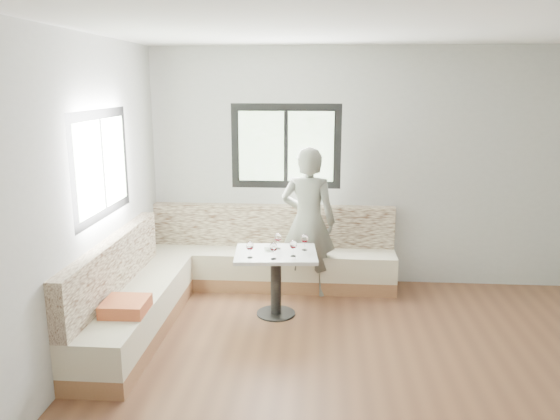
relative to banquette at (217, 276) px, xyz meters
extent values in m
cube|color=brown|center=(1.59, -1.63, -0.33)|extent=(5.00, 5.00, 0.01)
cube|color=white|center=(1.59, -1.63, 2.47)|extent=(5.00, 5.00, 0.01)
cube|color=#B7B7B2|center=(1.59, 0.87, 1.07)|extent=(5.00, 0.01, 2.80)
cube|color=#B7B7B2|center=(-0.91, -1.63, 1.07)|extent=(0.01, 5.00, 2.80)
cube|color=black|center=(0.69, 0.86, 1.32)|extent=(1.30, 0.02, 1.00)
cube|color=black|center=(-0.90, -0.73, 1.32)|extent=(0.02, 1.30, 1.00)
cube|color=#9A6741|center=(0.54, 0.60, -0.25)|extent=(2.90, 0.55, 0.16)
cube|color=beige|center=(0.54, 0.60, -0.03)|extent=(2.90, 0.55, 0.29)
cube|color=#F5E7C4|center=(0.54, 0.80, 0.37)|extent=(2.90, 0.14, 0.50)
cube|color=#9A6741|center=(-0.64, -0.80, -0.25)|extent=(0.55, 2.25, 0.16)
cube|color=beige|center=(-0.64, -0.80, -0.03)|extent=(0.55, 2.25, 0.29)
cube|color=#F5E7C4|center=(-0.84, -0.80, 0.37)|extent=(0.14, 2.25, 0.50)
cube|color=#AF6420|center=(-0.55, -1.29, 0.17)|extent=(0.38, 0.38, 0.11)
cylinder|color=black|center=(0.66, -0.22, -0.32)|extent=(0.41, 0.41, 0.02)
cylinder|color=black|center=(0.66, -0.22, -0.01)|extent=(0.11, 0.11, 0.65)
cube|color=silver|center=(0.66, -0.22, 0.33)|extent=(0.88, 0.71, 0.04)
imported|color=slate|center=(0.97, 0.43, 0.52)|extent=(0.68, 0.51, 1.70)
cylinder|color=white|center=(0.58, -0.14, 0.37)|extent=(0.10, 0.10, 0.04)
sphere|color=black|center=(0.60, -0.13, 0.38)|extent=(0.02, 0.02, 0.02)
sphere|color=black|center=(0.57, -0.13, 0.38)|extent=(0.02, 0.02, 0.02)
sphere|color=black|center=(0.58, -0.15, 0.38)|extent=(0.02, 0.02, 0.02)
cylinder|color=white|center=(0.42, -0.42, 0.36)|extent=(0.06, 0.06, 0.01)
cylinder|color=white|center=(0.42, -0.42, 0.39)|extent=(0.01, 0.01, 0.07)
ellipsoid|color=white|center=(0.42, -0.42, 0.48)|extent=(0.08, 0.08, 0.09)
cylinder|color=#500208|center=(0.42, -0.42, 0.45)|extent=(0.05, 0.05, 0.02)
cylinder|color=white|center=(0.65, -0.44, 0.36)|extent=(0.06, 0.06, 0.01)
cylinder|color=white|center=(0.65, -0.44, 0.39)|extent=(0.01, 0.01, 0.07)
ellipsoid|color=white|center=(0.65, -0.44, 0.48)|extent=(0.08, 0.08, 0.09)
cylinder|color=#500208|center=(0.65, -0.44, 0.45)|extent=(0.05, 0.05, 0.02)
cylinder|color=white|center=(0.84, -0.33, 0.36)|extent=(0.06, 0.06, 0.01)
cylinder|color=white|center=(0.84, -0.33, 0.39)|extent=(0.01, 0.01, 0.07)
ellipsoid|color=white|center=(0.84, -0.33, 0.48)|extent=(0.08, 0.08, 0.09)
cylinder|color=#500208|center=(0.84, -0.33, 0.45)|extent=(0.05, 0.05, 0.02)
cylinder|color=white|center=(0.67, -0.09, 0.36)|extent=(0.06, 0.06, 0.01)
cylinder|color=white|center=(0.67, -0.09, 0.39)|extent=(0.01, 0.01, 0.07)
ellipsoid|color=white|center=(0.67, -0.09, 0.48)|extent=(0.08, 0.08, 0.09)
cylinder|color=#500208|center=(0.67, -0.09, 0.45)|extent=(0.05, 0.05, 0.02)
cylinder|color=white|center=(0.95, -0.12, 0.36)|extent=(0.06, 0.06, 0.01)
cylinder|color=white|center=(0.95, -0.12, 0.39)|extent=(0.01, 0.01, 0.07)
ellipsoid|color=white|center=(0.95, -0.12, 0.48)|extent=(0.08, 0.08, 0.09)
cylinder|color=#500208|center=(0.95, -0.12, 0.45)|extent=(0.05, 0.05, 0.02)
camera|label=1|loc=(1.12, -5.55, 2.05)|focal=35.00mm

